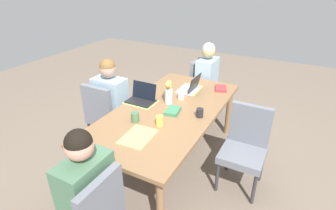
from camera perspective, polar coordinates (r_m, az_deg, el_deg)
The scene contains 21 objects.
ground_plane at distance 3.39m, azimuth -0.00°, elevation -11.90°, with size 10.00×10.00×0.00m, color #756656.
dining_table at distance 3.02m, azimuth -0.00°, elevation -2.02°, with size 2.10×1.05×0.73m.
chair_far_left_near at distance 3.49m, azimuth -13.37°, elevation -1.67°, with size 0.44×0.44×0.90m.
person_far_left_near at distance 3.49m, azimuth -11.88°, elevation -0.98°, with size 0.36×0.40×1.19m.
person_head_left_left_mid at distance 2.24m, azimuth -16.35°, elevation -19.83°, with size 0.40×0.36×1.19m.
chair_head_right_left_far at distance 4.26m, azimuth 7.47°, elevation 4.22°, with size 0.44×0.44×0.90m.
person_head_right_left_far at distance 4.17m, azimuth 8.15°, elevation 4.09°, with size 0.40×0.36×1.19m.
chair_near_right_near at distance 2.93m, azimuth 16.18°, elevation -8.01°, with size 0.44×0.44×0.90m.
flower_vase at distance 3.05m, azimuth 0.11°, elevation 2.86°, with size 0.11×0.09×0.28m.
placemat_far_left_near at distance 3.15m, azimuth -5.89°, elevation 0.61°, with size 0.36×0.26×0.00m, color #9EBC66.
placemat_head_left_left_mid at distance 2.52m, azimuth -6.42°, elevation -6.68°, with size 0.36×0.26×0.00m, color #9EBC66.
placemat_head_right_left_far at distance 3.49m, azimuth 4.58°, elevation 3.37°, with size 0.36×0.26×0.00m, color #9EBC66.
laptop_head_right_left_far at distance 3.43m, azimuth 4.75°, elevation 3.69°, with size 0.32×0.22×0.21m.
laptop_far_left_near at distance 3.15m, azimuth -5.67°, elevation 1.49°, with size 0.22×0.32×0.21m.
coffee_mug_near_left at distance 3.27m, azimuth -0.08°, elevation 2.66°, with size 0.08×0.08×0.10m, color #DBC64C.
coffee_mug_near_right at distance 2.74m, azimuth -7.04°, elevation -2.58°, with size 0.08×0.08×0.10m, color #47704C.
coffee_mug_centre_left at distance 2.65m, azimuth -1.82°, elevation -3.40°, with size 0.07×0.07×0.11m, color #DBC64C.
coffee_mug_centre_right at distance 3.21m, azimuth 2.79°, elevation 2.06°, with size 0.08×0.08×0.09m, color white.
coffee_mug_far_left at distance 2.83m, azimuth 6.83°, elevation -1.63°, with size 0.08×0.08×0.10m, color #232328.
book_red_cover at distance 3.54m, azimuth 11.23°, elevation 3.49°, with size 0.20×0.14×0.03m, color #B73338.
book_blue_cover at distance 2.91m, azimuth 1.01°, elevation -1.26°, with size 0.20×0.14×0.04m, color #3D7F56.
Camera 1 is at (-2.33, -1.24, 2.12)m, focal length 28.54 mm.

